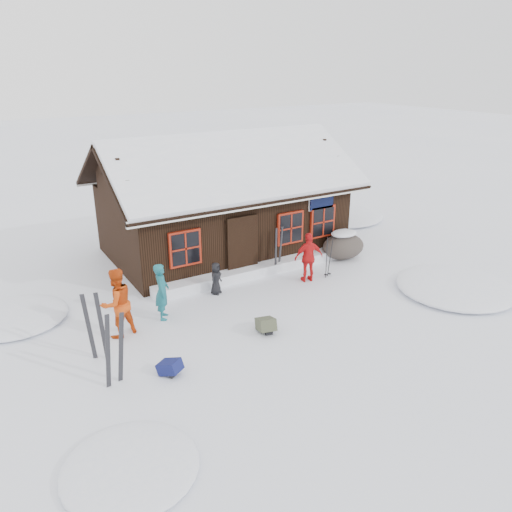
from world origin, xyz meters
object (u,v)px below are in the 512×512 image
object	(u,v)px
ski_poles	(328,258)
backpack_olive	(266,327)
skier_orange_left	(117,303)
boulder	(343,246)
backpack_blue	(170,369)
skier_crouched	(216,278)
ski_pair_left	(115,350)
skier_teal	(162,291)
skier_orange_right	(309,257)

from	to	relation	value
ski_poles	backpack_olive	distance (m)	4.28
skier_orange_left	boulder	distance (m)	8.68
skier_orange_left	backpack_olive	xyz separation A→B (m)	(3.33, -1.83, -0.77)
skier_orange_left	backpack_blue	xyz separation A→B (m)	(0.45, -2.33, -0.80)
skier_orange_left	skier_crouched	world-z (taller)	skier_orange_left
ski_pair_left	backpack_blue	bearing A→B (deg)	-17.68
skier_teal	skier_orange_right	bearing A→B (deg)	-67.57
skier_orange_right	ski_poles	size ratio (longest dim) A/B	1.16
skier_teal	boulder	world-z (taller)	skier_teal
ski_poles	backpack_olive	size ratio (longest dim) A/B	2.45
backpack_blue	backpack_olive	xyz separation A→B (m)	(2.88, 0.50, 0.02)
skier_teal	ski_poles	bearing A→B (deg)	-68.07
skier_orange_right	backpack_olive	xyz separation A→B (m)	(-2.95, -2.12, -0.66)
skier_teal	skier_orange_left	xyz separation A→B (m)	(-1.32, -0.31, 0.12)
backpack_olive	ski_poles	bearing A→B (deg)	42.87
skier_teal	skier_crouched	bearing A→B (deg)	-48.94
ski_pair_left	ski_poles	size ratio (longest dim) A/B	1.24
skier_teal	backpack_blue	distance (m)	2.86
ski_poles	backpack_blue	distance (m)	7.10
skier_orange_left	skier_crouched	distance (m)	3.45
skier_orange_right	backpack_blue	bearing A→B (deg)	37.88
skier_crouched	ski_pair_left	size ratio (longest dim) A/B	0.58
skier_teal	backpack_olive	size ratio (longest dim) A/B	2.81
ski_poles	backpack_olive	xyz separation A→B (m)	(-3.72, -2.06, -0.51)
boulder	skier_orange_left	bearing A→B (deg)	-171.55
boulder	backpack_olive	distance (m)	6.11
skier_teal	backpack_olive	world-z (taller)	skier_teal
backpack_blue	backpack_olive	distance (m)	2.92
skier_teal	boulder	distance (m)	7.33
ski_pair_left	backpack_blue	distance (m)	1.34
backpack_olive	ski_pair_left	bearing A→B (deg)	-163.51
skier_teal	skier_crouched	distance (m)	2.09
skier_orange_left	skier_crouched	bearing A→B (deg)	179.46
backpack_olive	skier_orange_left	bearing A→B (deg)	165.09
skier_orange_right	skier_crouched	size ratio (longest dim) A/B	1.61
ski_poles	ski_pair_left	bearing A→B (deg)	-163.76
skier_teal	backpack_olive	xyz separation A→B (m)	(2.01, -2.14, -0.65)
boulder	skier_orange_right	bearing A→B (deg)	-156.79
ski_poles	backpack_blue	bearing A→B (deg)	-158.79
skier_orange_right	ski_poles	bearing A→B (deg)	-170.29
skier_teal	skier_orange_right	distance (m)	4.96
backpack_blue	ski_poles	bearing A→B (deg)	-11.59
skier_teal	ski_pair_left	distance (m)	3.05
skier_orange_right	skier_crouched	world-z (taller)	skier_orange_right
skier_crouched	ski_pair_left	xyz separation A→B (m)	(-3.95, -2.98, 0.32)
skier_teal	skier_crouched	xyz separation A→B (m)	(1.97, 0.65, -0.30)
skier_orange_right	boulder	xyz separation A→B (m)	(2.30, 0.99, -0.34)
skier_orange_right	boulder	world-z (taller)	skier_orange_right
boulder	backpack_blue	distance (m)	8.90
boulder	backpack_olive	xyz separation A→B (m)	(-5.25, -3.10, -0.32)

